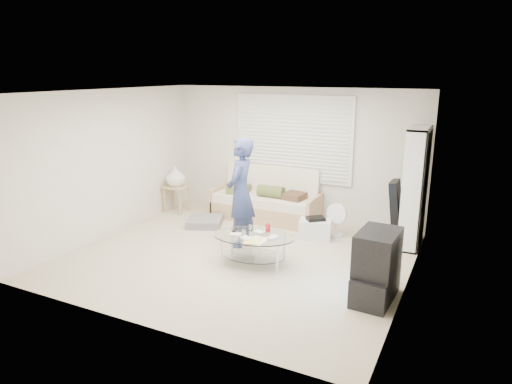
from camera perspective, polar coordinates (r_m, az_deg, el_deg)
The scene contains 13 objects.
ground at distance 7.17m, azimuth -2.21°, elevation -7.96°, with size 5.00×5.00×0.00m, color tan.
room_shell at distance 7.13m, azimuth -0.51°, elevation 5.57°, with size 5.02×4.52×2.51m.
window_blinds at distance 8.69m, azimuth 4.63°, elevation 6.68°, with size 2.32×0.08×1.62m.
futon_sofa at distance 8.81m, azimuth 1.29°, elevation -1.28°, with size 2.07×0.84×1.01m.
grey_floor_pillow at distance 8.56m, azimuth -6.42°, elevation -3.69°, with size 0.61×0.61×0.14m, color slate.
side_table at distance 9.29m, azimuth -10.01°, elevation 1.72°, with size 0.48×0.39×0.95m.
bookshelf at distance 7.73m, azimuth 19.21°, elevation 0.47°, with size 0.31×0.82×1.94m.
guitar_case at distance 7.71m, azimuth 17.01°, elevation -3.17°, with size 0.39×0.40×1.08m.
floor_fan at distance 8.03m, azimuth 10.09°, elevation -3.03°, with size 0.36×0.24×0.59m.
storage_bin at distance 7.91m, azimuth 7.41°, elevation -4.53°, with size 0.61×0.49×0.37m.
tv_unit at distance 5.92m, azimuth 14.81°, elevation -9.02°, with size 0.50×0.85×0.90m.
coffee_table at distance 6.74m, azimuth -0.31°, elevation -6.15°, with size 1.33×0.98×0.57m.
standing_person at distance 7.33m, azimuth -1.93°, elevation -0.10°, with size 0.65×0.43×1.78m, color navy.
Camera 1 is at (3.16, -5.80, 2.79)m, focal length 32.00 mm.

